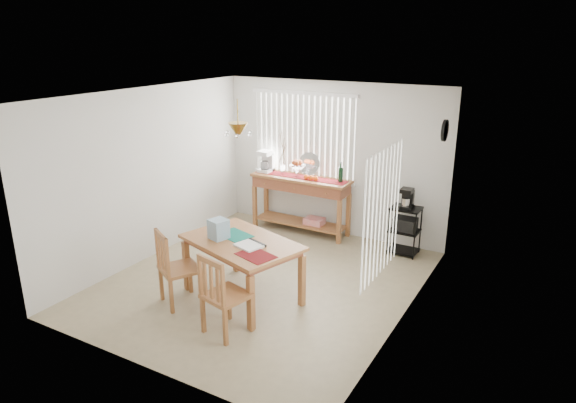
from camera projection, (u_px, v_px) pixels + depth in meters
The scene contains 10 objects.
ground at pixel (263, 282), 7.23m from camera, with size 4.00×4.50×0.01m, color tan.
room_shell at pixel (261, 165), 6.71m from camera, with size 4.20×4.70×2.70m.
sideboard at pixel (301, 191), 8.84m from camera, with size 1.76×0.49×0.99m.
sideboard_items at pixel (287, 166), 8.87m from camera, with size 1.67×0.42×0.76m.
wire_cart at pixel (405, 226), 8.02m from camera, with size 0.45×0.36×0.77m.
cart_items at pixel (407, 199), 7.89m from camera, with size 0.18×0.22×0.32m.
dining_table at pixel (242, 247), 6.60m from camera, with size 1.72×1.37×0.80m.
table_items at pixel (226, 233), 6.55m from camera, with size 1.12×0.85×0.26m.
chair_left at pixel (176, 268), 6.50m from camera, with size 0.63×0.63×1.01m.
chair_right at pixel (223, 296), 5.84m from camera, with size 0.55×0.55×1.00m.
Camera 1 is at (3.52, -5.49, 3.34)m, focal length 32.00 mm.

